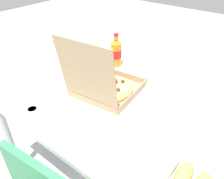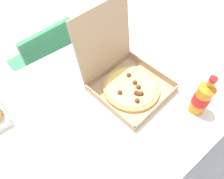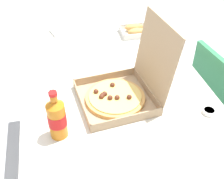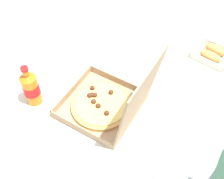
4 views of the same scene
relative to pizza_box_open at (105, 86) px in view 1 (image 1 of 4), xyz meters
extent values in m
cube|color=silver|center=(-0.10, -0.01, -0.07)|extent=(1.47, 0.91, 0.03)
cylinder|color=#B7B7BC|center=(0.56, -0.39, -0.45)|extent=(0.05, 0.05, 0.73)
cylinder|color=#B7B7BC|center=(0.56, 0.37, -0.45)|extent=(0.05, 0.05, 0.73)
cube|color=tan|center=(0.00, -0.03, -0.05)|extent=(0.36, 0.36, 0.01)
cube|color=tan|center=(0.02, -0.19, -0.03)|extent=(0.32, 0.04, 0.04)
cube|color=tan|center=(-0.16, -0.05, -0.03)|extent=(0.04, 0.32, 0.04)
cube|color=tan|center=(0.16, -0.02, -0.03)|extent=(0.04, 0.32, 0.04)
cube|color=tan|center=(-0.01, 0.13, -0.03)|extent=(0.32, 0.04, 0.04)
cube|color=tan|center=(-0.01, 0.15, 0.16)|extent=(0.33, 0.08, 0.32)
cylinder|color=tan|center=(0.00, -0.03, -0.04)|extent=(0.28, 0.28, 0.02)
cylinder|color=#EAC666|center=(0.00, -0.03, -0.02)|extent=(0.24, 0.24, 0.01)
sphere|color=#562819|center=(-0.07, -0.03, -0.02)|extent=(0.02, 0.02, 0.02)
sphere|color=#562819|center=(-0.04, -0.12, -0.02)|extent=(0.02, 0.02, 0.02)
sphere|color=#562819|center=(-0.01, -0.08, -0.02)|extent=(0.02, 0.02, 0.02)
sphere|color=#562819|center=(0.01, -0.10, -0.02)|extent=(0.02, 0.02, 0.02)
sphere|color=#562819|center=(0.02, -0.06, -0.02)|extent=(0.02, 0.02, 0.02)
sphere|color=#562819|center=(0.03, -0.03, -0.02)|extent=(0.02, 0.02, 0.02)
sphere|color=#562819|center=(0.04, 0.02, -0.02)|extent=(0.02, 0.02, 0.02)
sphere|color=#562819|center=(0.00, -0.09, -0.02)|extent=(0.02, 0.02, 0.02)
cube|color=silver|center=(-0.60, 0.15, -0.03)|extent=(0.15, 0.01, 0.03)
cube|color=silver|center=(-0.53, 0.24, -0.03)|extent=(0.01, 0.19, 0.03)
ellipsoid|color=tan|center=(-0.57, 0.24, -0.02)|extent=(0.06, 0.12, 0.05)
cylinder|color=orange|center=(0.16, -0.30, 0.03)|extent=(0.07, 0.07, 0.16)
cone|color=orange|center=(0.16, -0.30, 0.12)|extent=(0.07, 0.07, 0.02)
cylinder|color=orange|center=(0.16, -0.30, 0.15)|extent=(0.03, 0.03, 0.02)
cylinder|color=red|center=(0.16, -0.30, 0.17)|extent=(0.03, 0.03, 0.01)
cylinder|color=red|center=(0.16, -0.30, 0.04)|extent=(0.07, 0.07, 0.06)
cube|color=white|center=(0.38, 0.05, -0.05)|extent=(0.25, 0.21, 0.00)
cylinder|color=white|center=(0.18, 0.35, -0.04)|extent=(0.06, 0.06, 0.02)
cylinder|color=#DBBC66|center=(0.18, 0.35, -0.04)|extent=(0.05, 0.05, 0.01)
camera|label=1|loc=(-0.67, 0.78, 0.67)|focal=35.89mm
camera|label=2|loc=(-0.46, -0.45, 0.78)|focal=33.47mm
camera|label=3|loc=(0.97, -0.27, 0.82)|focal=45.32mm
camera|label=4|loc=(0.58, 0.45, 1.01)|focal=45.00mm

